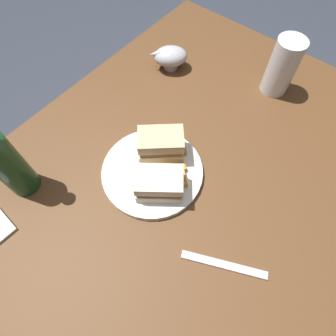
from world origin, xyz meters
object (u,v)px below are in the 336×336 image
Objects in this scene: sandwich_half_right at (161,145)px; fork at (224,265)px; gravy_boat at (170,56)px; plate at (152,172)px; pint_glass at (281,70)px; sandwich_half_left at (159,184)px; cider_bottle at (4,161)px.

fork is at bearing -115.00° from sandwich_half_right.
sandwich_half_right is 0.32m from gravy_boat.
sandwich_half_right is at bearing 15.89° from plate.
pint_glass reaches higher than sandwich_half_right.
sandwich_half_right is (0.05, 0.02, 0.04)m from plate.
pint_glass is at bearing -15.74° from sandwich_half_right.
plate is 0.38m from gravy_boat.
pint_glass is 0.89× the size of fork.
plate is 1.99× the size of gravy_boat.
pint_glass is at bearing -5.75° from sandwich_half_left.
cider_bottle is at bearing 171.96° from fork.
cider_bottle reaches higher than gravy_boat.
cider_bottle reaches higher than sandwich_half_right.
fork is at bearing -130.84° from gravy_boat.
fork is at bearing -102.21° from sandwich_half_left.
plate is 0.32m from cider_bottle.
sandwich_half_left is (-0.03, -0.05, 0.04)m from plate.
sandwich_half_left is at bearing 143.43° from fork.
gravy_boat is 0.60m from fork.
sandwich_half_left is at bearing -121.36° from plate.
sandwich_half_left is 0.22m from fork.
sandwich_half_right is at bearing -145.48° from gravy_boat.
pint_glass is 0.72m from cider_bottle.
plate is 1.97× the size of sandwich_half_right.
plate is 0.07m from sandwich_half_right.
gravy_boat is at bearing 35.18° from sandwich_half_left.
plate is 0.45m from pint_glass.
plate is 0.07m from sandwich_half_left.
gravy_boat is (0.35, 0.25, -0.01)m from sandwich_half_left.
sandwich_half_left is 1.01× the size of gravy_boat.
plate reaches higher than fork.
cider_bottle reaches higher than fork.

